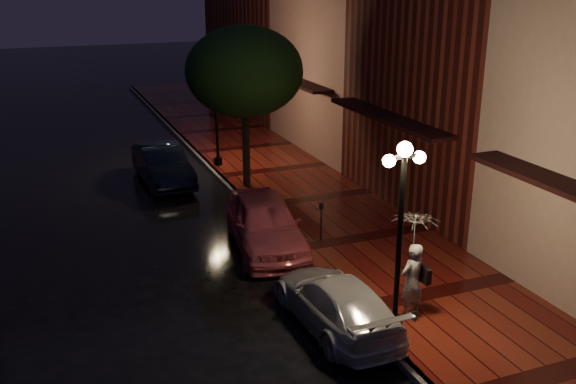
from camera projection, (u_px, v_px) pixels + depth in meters
name	position (u px, v px, depth m)	size (l,w,h in m)	color
ground	(293.00, 253.00, 18.36)	(120.00, 120.00, 0.00)	black
sidewalk	(363.00, 240.00, 19.12)	(4.50, 60.00, 0.15)	#470E0C
curb	(293.00, 251.00, 18.33)	(0.25, 60.00, 0.15)	#595451
storefront_mid	(470.00, 42.00, 20.79)	(5.00, 8.00, 11.00)	#511914
storefront_far	(355.00, 48.00, 28.15)	(5.00, 8.00, 9.00)	#8C5951
storefront_extra	(274.00, 21.00, 36.77)	(5.00, 12.00, 10.00)	#511914
streetlamp_near	(400.00, 229.00, 13.25)	(0.96, 0.36, 4.31)	black
streetlamp_far	(216.00, 106.00, 25.55)	(0.96, 0.36, 4.31)	black
street_tree	(245.00, 74.00, 22.46)	(4.16, 4.16, 5.80)	black
pink_car	(265.00, 223.00, 18.45)	(1.86, 4.62, 1.57)	#CB5360
navy_car	(163.00, 165.00, 24.31)	(1.53, 4.39, 1.45)	black
silver_car	(336.00, 302.00, 14.40)	(1.69, 4.15, 1.20)	#B5B6BE
woman_with_umbrella	(414.00, 250.00, 14.15)	(1.05, 1.07, 2.53)	white
parking_meter	(321.00, 218.00, 18.67)	(0.12, 0.10, 1.17)	black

